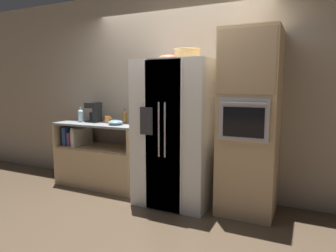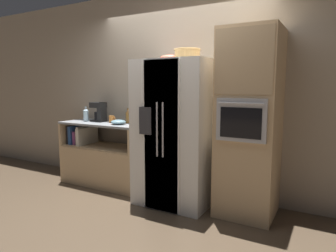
{
  "view_description": "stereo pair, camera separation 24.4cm",
  "coord_description": "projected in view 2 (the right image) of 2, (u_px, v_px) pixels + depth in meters",
  "views": [
    {
      "loc": [
        1.64,
        -3.38,
        1.48
      ],
      "look_at": [
        0.08,
        -0.06,
        0.98
      ],
      "focal_mm": 32.0,
      "sensor_mm": 36.0,
      "label": 1
    },
    {
      "loc": [
        1.86,
        -3.27,
        1.48
      ],
      "look_at": [
        0.08,
        -0.06,
        0.98
      ],
      "focal_mm": 32.0,
      "sensor_mm": 36.0,
      "label": 2
    }
  ],
  "objects": [
    {
      "name": "refrigerator",
      "position": [
        177.0,
        133.0,
        3.75
      ],
      "size": [
        0.92,
        0.83,
        1.78
      ],
      "color": "white",
      "rests_on": "ground_plane"
    },
    {
      "name": "bottle_tall",
      "position": [
        86.0,
        115.0,
        4.57
      ],
      "size": [
        0.08,
        0.08,
        0.22
      ],
      "color": "silver",
      "rests_on": "counter_left"
    },
    {
      "name": "coffee_maker",
      "position": [
        99.0,
        111.0,
        4.54
      ],
      "size": [
        0.22,
        0.16,
        0.29
      ],
      "color": "black",
      "rests_on": "counter_left"
    },
    {
      "name": "mixing_bowl",
      "position": [
        118.0,
        122.0,
        4.21
      ],
      "size": [
        0.21,
        0.21,
        0.07
      ],
      "color": "#668C99",
      "rests_on": "counter_left"
    },
    {
      "name": "bottle_short",
      "position": [
        128.0,
        116.0,
        4.34
      ],
      "size": [
        0.07,
        0.07,
        0.22
      ],
      "color": "brown",
      "rests_on": "counter_left"
    },
    {
      "name": "counter_left",
      "position": [
        105.0,
        161.0,
        4.53
      ],
      "size": [
        1.33,
        0.59,
        0.94
      ],
      "color": "tan",
      "rests_on": "ground_plane"
    },
    {
      "name": "mug",
      "position": [
        112.0,
        119.0,
        4.42
      ],
      "size": [
        0.12,
        0.08,
        0.1
      ],
      "color": "orange",
      "rests_on": "counter_left"
    },
    {
      "name": "ground_plane",
      "position": [
        165.0,
        199.0,
        3.92
      ],
      "size": [
        20.0,
        20.0,
        0.0
      ],
      "primitive_type": "plane",
      "color": "#4C3D2D"
    },
    {
      "name": "wall_back",
      "position": [
        181.0,
        91.0,
        4.13
      ],
      "size": [
        12.0,
        0.06,
        2.8
      ],
      "color": "tan",
      "rests_on": "ground_plane"
    },
    {
      "name": "wall_oven",
      "position": [
        249.0,
        124.0,
        3.37
      ],
      "size": [
        0.63,
        0.72,
        2.09
      ],
      "color": "tan",
      "rests_on": "ground_plane"
    },
    {
      "name": "wicker_basket",
      "position": [
        187.0,
        54.0,
        3.59
      ],
      "size": [
        0.32,
        0.32,
        0.13
      ],
      "color": "tan",
      "rests_on": "refrigerator"
    },
    {
      "name": "fruit_bowl",
      "position": [
        170.0,
        58.0,
        3.79
      ],
      "size": [
        0.26,
        0.26,
        0.08
      ],
      "color": "#DB664C",
      "rests_on": "refrigerator"
    }
  ]
}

